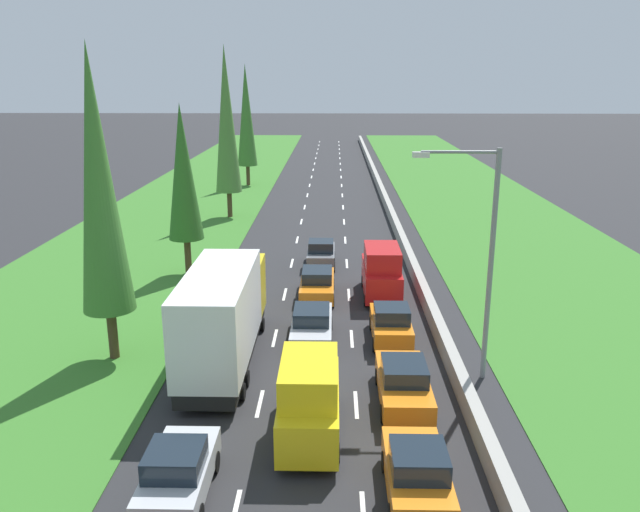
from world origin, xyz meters
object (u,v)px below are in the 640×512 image
at_px(orange_hatchback_right_lane_fourth, 391,324).
at_px(poplar_tree_second, 98,183).
at_px(silver_hatchback_left_lane, 178,472).
at_px(white_box_truck_left_lane, 224,314).
at_px(silver_sedan_centre_lane, 312,325).
at_px(red_van_right_lane, 381,272).
at_px(orange_sedan_right_lane, 403,382).
at_px(grey_hatchback_centre_lane, 321,254).
at_px(orange_hatchback_right_lane, 417,473).
at_px(street_light_mast, 483,249).
at_px(orange_sedan_centre_lane, 317,284).
at_px(yellow_van_centre_lane, 309,399).
at_px(poplar_tree_fourth, 226,120).
at_px(poplar_tree_fifth, 246,116).
at_px(poplar_tree_third, 183,173).

xyz_separation_m(orange_hatchback_right_lane_fourth, poplar_tree_second, (-11.79, -2.03, 6.62)).
xyz_separation_m(silver_hatchback_left_lane, white_box_truck_left_lane, (-0.16, 8.74, 1.35)).
relative_size(silver_sedan_centre_lane, white_box_truck_left_lane, 0.48).
bearing_deg(red_van_right_lane, orange_sedan_right_lane, -90.09).
height_order(grey_hatchback_centre_lane, white_box_truck_left_lane, white_box_truck_left_lane).
distance_m(orange_hatchback_right_lane_fourth, grey_hatchback_centre_lane, 12.00).
distance_m(orange_hatchback_right_lane, street_light_mast, 9.35).
xyz_separation_m(orange_hatchback_right_lane, orange_sedan_centre_lane, (-3.22, 16.74, -0.02)).
distance_m(orange_sedan_right_lane, grey_hatchback_centre_lane, 17.45).
bearing_deg(street_light_mast, orange_hatchback_right_lane, -112.92).
xyz_separation_m(yellow_van_centre_lane, silver_sedan_centre_lane, (-0.19, 7.79, -0.59)).
bearing_deg(silver_sedan_centre_lane, orange_sedan_right_lane, -57.26).
distance_m(orange_sedan_centre_lane, street_light_mast, 12.02).
height_order(yellow_van_centre_lane, street_light_mast, street_light_mast).
bearing_deg(orange_hatchback_right_lane, white_box_truck_left_lane, 128.28).
distance_m(silver_sedan_centre_lane, silver_hatchback_left_lane, 11.52).
bearing_deg(red_van_right_lane, orange_sedan_centre_lane, -174.91).
relative_size(red_van_right_lane, poplar_tree_fourth, 0.35).
bearing_deg(poplar_tree_fifth, orange_hatchback_right_lane, -77.58).
bearing_deg(poplar_tree_fourth, red_van_right_lane, -60.33).
relative_size(yellow_van_centre_lane, orange_hatchback_right_lane, 1.26).
bearing_deg(orange_sedan_right_lane, orange_sedan_centre_lane, 106.84).
height_order(poplar_tree_fourth, poplar_tree_fifth, poplar_tree_fourth).
relative_size(silver_hatchback_left_lane, street_light_mast, 0.43).
height_order(red_van_right_lane, white_box_truck_left_lane, white_box_truck_left_lane).
bearing_deg(orange_hatchback_right_lane, poplar_tree_fifth, 102.42).
distance_m(orange_sedan_centre_lane, silver_hatchback_left_lane, 17.20).
height_order(silver_sedan_centre_lane, red_van_right_lane, red_van_right_lane).
height_order(silver_hatchback_left_lane, poplar_tree_third, poplar_tree_third).
bearing_deg(silver_sedan_centre_lane, street_light_mast, -26.95).
distance_m(orange_sedan_centre_lane, poplar_tree_second, 13.17).
height_order(yellow_van_centre_lane, silver_sedan_centre_lane, yellow_van_centre_lane).
bearing_deg(poplar_tree_fourth, orange_hatchback_right_lane, -73.24).
bearing_deg(orange_hatchback_right_lane, orange_sedan_right_lane, 87.96).
bearing_deg(poplar_tree_third, red_van_right_lane, -19.04).
distance_m(orange_hatchback_right_lane, poplar_tree_fourth, 39.24).
distance_m(orange_hatchback_right_lane_fourth, white_box_truck_left_lane, 7.56).
xyz_separation_m(white_box_truck_left_lane, poplar_tree_fourth, (-4.31, 28.31, 5.86)).
height_order(yellow_van_centre_lane, poplar_tree_second, poplar_tree_second).
xyz_separation_m(orange_hatchback_right_lane, orange_sedan_right_lane, (0.19, 5.47, -0.02)).
relative_size(orange_sedan_centre_lane, poplar_tree_fifth, 0.35).
bearing_deg(street_light_mast, poplar_tree_second, 174.44).
xyz_separation_m(orange_sedan_right_lane, silver_hatchback_left_lane, (-6.85, -5.58, 0.02)).
height_order(poplar_tree_second, poplar_tree_third, poplar_tree_second).
height_order(orange_sedan_right_lane, grey_hatchback_centre_lane, grey_hatchback_centre_lane).
height_order(orange_sedan_centre_lane, orange_sedan_right_lane, same).
distance_m(orange_sedan_centre_lane, grey_hatchback_centre_lane, 5.86).
height_order(orange_hatchback_right_lane_fourth, red_van_right_lane, red_van_right_lane).
relative_size(white_box_truck_left_lane, poplar_tree_second, 0.73).
xyz_separation_m(orange_sedan_centre_lane, silver_hatchback_left_lane, (-3.44, -16.85, 0.02)).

